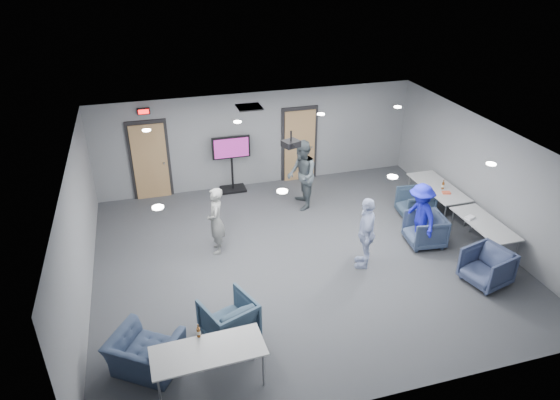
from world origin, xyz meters
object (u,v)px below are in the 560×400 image
object	(u,v)px
person_d	(420,216)
chair_right_c	(487,267)
chair_front_b	(146,354)
bottle_front	(199,332)
chair_front_a	(229,319)
chair_right_a	(415,203)
bottle_right	(443,186)
chair_right_b	(425,230)
table_front_left	(208,353)
projector	(291,144)
person_a	(216,221)
person_c	(366,232)
table_right_a	(438,188)
person_b	(302,175)
tv_stand	(232,161)
table_right_b	(485,225)

from	to	relation	value
person_d	chair_right_c	world-z (taller)	person_d
chair_front_b	bottle_front	world-z (taller)	bottle_front
person_d	chair_front_a	world-z (taller)	person_d
chair_right_a	bottle_right	world-z (taller)	bottle_right
chair_front_b	chair_right_b	bearing A→B (deg)	-126.72
table_front_left	projector	distance (m)	4.94
person_a	chair_front_b	distance (m)	3.67
person_a	person_c	xyz separation A→B (m)	(2.98, -1.43, 0.03)
person_a	person_c	distance (m)	3.30
person_c	projector	distance (m)	2.50
chair_front_a	chair_right_c	bearing A→B (deg)	159.70
chair_right_b	projector	world-z (taller)	projector
table_front_left	bottle_front	bearing A→B (deg)	103.11
chair_right_c	table_right_a	distance (m)	3.04
person_b	person_d	world-z (taller)	person_b
table_front_left	bottle_right	bearing A→B (deg)	28.66
chair_front_a	person_c	bearing A→B (deg)	-178.33
chair_right_b	tv_stand	distance (m)	5.49
table_right_b	bottle_right	world-z (taller)	bottle_right
table_right_b	bottle_front	world-z (taller)	bottle_front
person_a	tv_stand	world-z (taller)	tv_stand
bottle_front	person_b	bearing A→B (deg)	55.83
bottle_front	tv_stand	world-z (taller)	tv_stand
person_c	chair_front_a	bearing A→B (deg)	-43.02
chair_front_b	table_front_left	xyz separation A→B (m)	(0.96, -0.60, 0.34)
chair_right_b	table_right_b	world-z (taller)	chair_right_b
person_a	table_right_a	distance (m)	5.78
table_right_a	projector	xyz separation A→B (m)	(-4.02, -0.17, 1.72)
chair_right_b	chair_front_b	world-z (taller)	chair_right_b
chair_right_c	person_b	bearing A→B (deg)	-162.34
person_a	chair_right_a	world-z (taller)	person_a
chair_right_a	chair_front_a	size ratio (longest dim) A/B	0.93
person_b	person_c	distance (m)	2.94
chair_right_c	chair_front_b	size ratio (longest dim) A/B	0.80
bottle_front	table_right_b	bearing A→B (deg)	15.27
chair_front_b	table_right_a	size ratio (longest dim) A/B	0.56
person_a	chair_front_b	world-z (taller)	person_a
chair_right_a	table_right_a	xyz separation A→B (m)	(0.65, 0.05, 0.32)
bottle_front	table_front_left	bearing A→B (deg)	-74.84
chair_right_c	bottle_front	distance (m)	6.05
chair_front_a	table_right_a	size ratio (longest dim) A/B	0.46
table_right_a	chair_front_a	bearing A→B (deg)	116.79
bottle_front	chair_right_b	bearing A→B (deg)	23.61
chair_right_c	table_front_left	distance (m)	6.00
person_a	chair_front_a	bearing A→B (deg)	3.92
person_a	person_d	xyz separation A→B (m)	(4.47, -1.05, -0.00)
projector	person_d	bearing A→B (deg)	-42.27
chair_front_a	projector	distance (m)	4.05
table_right_a	bottle_front	xyz separation A→B (m)	(-6.63, -3.71, 0.13)
chair_front_b	bottle_right	xyz separation A→B (m)	(7.52, 3.30, 0.48)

